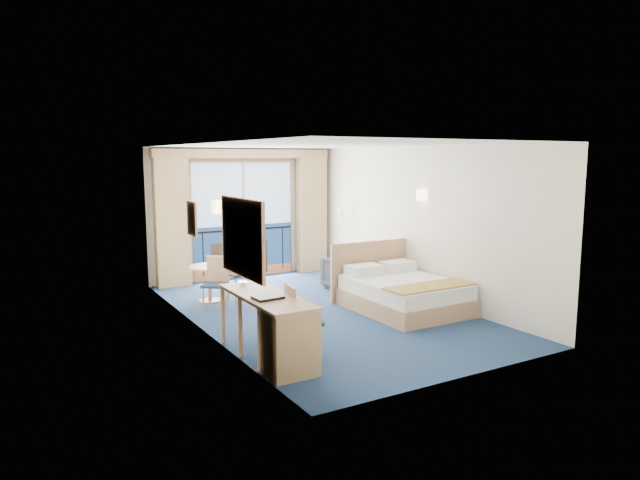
# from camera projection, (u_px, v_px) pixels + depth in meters

# --- Properties ---
(floor) EXTENTS (6.50, 6.50, 0.00)m
(floor) POSITION_uv_depth(u_px,v_px,m) (321.00, 312.00, 9.34)
(floor) COLOR navy
(floor) RESTS_ON ground
(room_walls) EXTENTS (4.04, 6.54, 2.72)m
(room_walls) POSITION_uv_depth(u_px,v_px,m) (321.00, 203.00, 9.08)
(room_walls) COLOR silver
(room_walls) RESTS_ON ground
(balcony_door) EXTENTS (2.36, 0.03, 2.52)m
(balcony_door) POSITION_uv_depth(u_px,v_px,m) (243.00, 223.00, 11.92)
(balcony_door) COLOR navy
(balcony_door) RESTS_ON room_walls
(curtain_left) EXTENTS (0.65, 0.22, 2.55)m
(curtain_left) POSITION_uv_depth(u_px,v_px,m) (172.00, 222.00, 11.01)
(curtain_left) COLOR tan
(curtain_left) RESTS_ON room_walls
(curtain_right) EXTENTS (0.65, 0.22, 2.55)m
(curtain_right) POSITION_uv_depth(u_px,v_px,m) (312.00, 214.00, 12.55)
(curtain_right) COLOR tan
(curtain_right) RESTS_ON room_walls
(pelmet) EXTENTS (3.80, 0.25, 0.18)m
(pelmet) POSITION_uv_depth(u_px,v_px,m) (245.00, 154.00, 11.62)
(pelmet) COLOR tan
(pelmet) RESTS_ON room_walls
(mirror) EXTENTS (0.05, 1.25, 0.95)m
(mirror) POSITION_uv_depth(u_px,v_px,m) (242.00, 238.00, 6.85)
(mirror) COLOR tan
(mirror) RESTS_ON room_walls
(wall_print) EXTENTS (0.04, 0.42, 0.52)m
(wall_print) POSITION_uv_depth(u_px,v_px,m) (192.00, 219.00, 8.51)
(wall_print) COLOR tan
(wall_print) RESTS_ON room_walls
(sconce_left) EXTENTS (0.18, 0.18, 0.18)m
(sconce_left) POSITION_uv_depth(u_px,v_px,m) (218.00, 207.00, 7.59)
(sconce_left) COLOR #FFE5B2
(sconce_left) RESTS_ON room_walls
(sconce_right) EXTENTS (0.18, 0.18, 0.18)m
(sconce_right) POSITION_uv_depth(u_px,v_px,m) (422.00, 195.00, 9.91)
(sconce_right) COLOR #FFE5B2
(sconce_right) RESTS_ON room_walls
(bed) EXTENTS (1.64, 1.95, 1.03)m
(bed) POSITION_uv_depth(u_px,v_px,m) (402.00, 292.00, 9.43)
(bed) COLOR tan
(bed) RESTS_ON ground
(nightstand) EXTENTS (0.44, 0.42, 0.58)m
(nightstand) POSITION_uv_depth(u_px,v_px,m) (380.00, 275.00, 10.85)
(nightstand) COLOR tan
(nightstand) RESTS_ON ground
(phone) EXTENTS (0.23, 0.20, 0.08)m
(phone) POSITION_uv_depth(u_px,v_px,m) (383.00, 258.00, 10.79)
(phone) COLOR silver
(phone) RESTS_ON nightstand
(armchair) EXTENTS (0.95, 0.96, 0.63)m
(armchair) POSITION_uv_depth(u_px,v_px,m) (342.00, 271.00, 11.12)
(armchair) COLOR #4D525E
(armchair) RESTS_ON ground
(floor_lamp) EXTENTS (0.20, 0.20, 1.44)m
(floor_lamp) POSITION_uv_depth(u_px,v_px,m) (341.00, 225.00, 11.93)
(floor_lamp) COLOR silver
(floor_lamp) RESTS_ON ground
(desk) EXTENTS (0.60, 1.75, 0.82)m
(desk) POSITION_uv_depth(u_px,v_px,m) (284.00, 334.00, 6.70)
(desk) COLOR tan
(desk) RESTS_ON ground
(desk_chair) EXTENTS (0.47, 0.47, 0.93)m
(desk_chair) POSITION_uv_depth(u_px,v_px,m) (299.00, 316.00, 7.17)
(desk_chair) COLOR #1E2D47
(desk_chair) RESTS_ON ground
(folder) EXTENTS (0.36, 0.28, 0.03)m
(folder) POSITION_uv_depth(u_px,v_px,m) (268.00, 297.00, 6.86)
(folder) COLOR black
(folder) RESTS_ON desk
(desk_lamp) EXTENTS (0.12, 0.12, 0.45)m
(desk_lamp) POSITION_uv_depth(u_px,v_px,m) (242.00, 260.00, 7.58)
(desk_lamp) COLOR silver
(desk_lamp) RESTS_ON desk
(round_table) EXTENTS (0.71, 0.71, 0.64)m
(round_table) POSITION_uv_depth(u_px,v_px,m) (210.00, 275.00, 9.93)
(round_table) COLOR tan
(round_table) RESTS_ON ground
(table_chair_a) EXTENTS (0.44, 0.43, 1.00)m
(table_chair_a) POSITION_uv_depth(u_px,v_px,m) (236.00, 269.00, 9.98)
(table_chair_a) COLOR #1E2D47
(table_chair_a) RESTS_ON ground
(table_chair_b) EXTENTS (0.53, 0.53, 0.87)m
(table_chair_b) POSITION_uv_depth(u_px,v_px,m) (216.00, 280.00, 9.47)
(table_chair_b) COLOR #1E2D47
(table_chair_b) RESTS_ON ground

